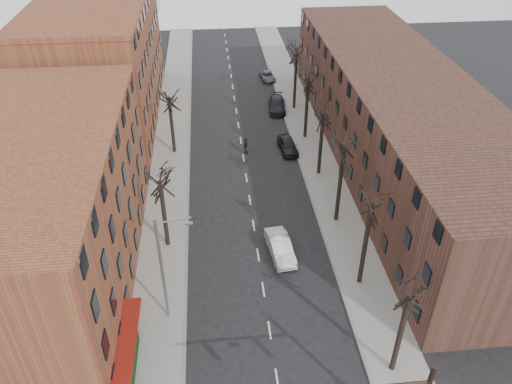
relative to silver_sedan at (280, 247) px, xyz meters
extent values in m
cube|color=gray|center=(-9.84, 19.10, -0.72)|extent=(4.00, 90.00, 0.15)
cube|color=gray|center=(6.16, 19.10, -0.72)|extent=(4.00, 90.00, 0.15)
cube|color=brown|center=(-17.84, -0.90, 5.21)|extent=(12.00, 26.00, 12.00)
cube|color=brown|center=(-17.84, 28.10, 6.21)|extent=(12.00, 28.00, 14.00)
cube|color=#4F2C25|center=(14.16, 14.10, 4.21)|extent=(12.00, 50.00, 10.00)
cube|color=maroon|center=(-11.24, -9.90, -0.79)|extent=(1.20, 7.00, 0.15)
cube|color=black|center=(-11.34, -10.90, -0.14)|extent=(0.80, 6.00, 1.00)
cylinder|color=slate|center=(-9.04, -5.90, 3.71)|extent=(0.20, 0.20, 9.00)
cylinder|color=slate|center=(-7.94, -5.90, 8.01)|extent=(2.39, 0.12, 0.46)
cube|color=slate|center=(-6.94, -5.90, 7.71)|extent=(0.50, 0.22, 0.14)
imported|color=silver|center=(0.00, 0.00, 0.00)|extent=(2.29, 4.98, 1.58)
imported|color=black|center=(3.26, 17.14, -0.04)|extent=(2.17, 4.57, 1.51)
imported|color=black|center=(3.46, 27.84, -0.03)|extent=(2.55, 5.37, 1.51)
imported|color=#505257|center=(3.46, 38.20, -0.23)|extent=(2.21, 4.18, 1.12)
imported|color=black|center=(-1.50, 17.16, 0.17)|extent=(0.76, 1.21, 1.92)
camera|label=1|loc=(-5.11, -31.23, 27.49)|focal=35.00mm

